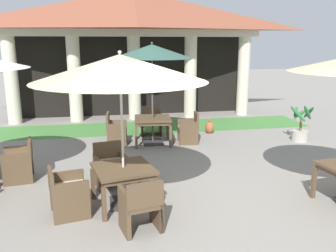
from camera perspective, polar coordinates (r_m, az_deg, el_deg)
The scene contains 16 objects.
ground_plane at distance 6.35m, azimuth 1.48°, elevation -12.81°, with size 60.00×60.00×0.00m, color gray.
background_pavilion at distance 13.16m, azimuth -5.69°, elevation 16.04°, with size 9.67×2.48×4.57m.
lawn_strip at distance 11.94m, azimuth -4.63°, elevation -0.24°, with size 11.47×1.89×0.01m, color #47843D.
patio_table_near_foreground at distance 6.21m, azimuth -7.19°, elevation -7.39°, with size 1.15×1.15×0.70m.
patio_umbrella_near_foreground at distance 5.83m, azimuth -7.70°, elevation 9.10°, with size 2.86×2.86×2.67m.
patio_chair_near_foreground_south at distance 5.44m, azimuth -4.34°, elevation -12.59°, with size 0.66×0.60×0.85m.
patio_chair_near_foreground_north at distance 7.16m, azimuth -9.24°, elevation -6.34°, with size 0.70×0.66×0.85m.
patio_chair_near_foreground_west at distance 6.13m, azimuth -15.94°, elevation -10.22°, with size 0.70×0.70×0.81m.
patio_table_mid_right at distance 9.88m, azimuth -2.50°, elevation 0.80°, with size 1.08×1.08×0.75m.
patio_umbrella_mid_right at distance 9.65m, azimuth -2.61°, elevation 11.72°, with size 2.21×2.21×2.80m.
patio_chair_mid_right_east at distance 10.04m, azimuth 3.41°, elevation -0.51°, with size 0.59×0.59×0.88m.
patio_chair_mid_right_north at distance 10.94m, azimuth -2.73°, elevation 0.73°, with size 0.68×0.61×0.86m.
patio_chair_mid_right_west at distance 9.94m, azimuth -8.43°, elevation -0.65°, with size 0.58×0.61×0.91m.
patio_chair_far_back_east at distance 7.94m, azimuth -22.77°, elevation -5.23°, with size 0.65×0.70×0.84m.
potted_palm_right_edge at distance 10.91m, azimuth 20.55°, elevation -0.51°, with size 0.67×0.66×1.11m.
terracotta_urn at distance 11.21m, azimuth 6.72°, elevation -0.22°, with size 0.29×0.29×0.45m.
Camera 1 is at (-1.23, -5.56, 2.79)m, focal length 37.86 mm.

